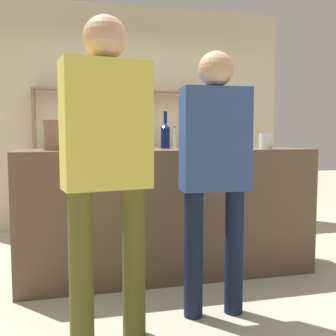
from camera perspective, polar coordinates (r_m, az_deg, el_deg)
The scene contains 13 objects.
ground_plane at distance 3.48m, azimuth 0.00°, elevation -14.91°, with size 16.00×16.00×0.00m, color #B2A893.
bar_counter at distance 3.34m, azimuth 0.00°, elevation -6.34°, with size 2.42×0.65×1.06m, color brown.
back_wall at distance 5.17m, azimuth -5.22°, elevation 7.32°, with size 4.02×0.12×2.80m, color beige.
back_shelf at distance 4.98m, azimuth -4.84°, elevation 4.67°, with size 2.45×0.18×1.73m.
counter_bottle_0 at distance 3.50m, azimuth 4.77°, elevation 5.16°, with size 0.09×0.09×0.35m.
counter_bottle_1 at distance 3.21m, azimuth -8.04°, elevation 5.18°, with size 0.07×0.07×0.35m.
counter_bottle_2 at distance 3.20m, azimuth 3.44°, elevation 5.25°, with size 0.07×0.07×0.36m.
counter_bottle_3 at distance 3.40m, azimuth -0.39°, elevation 4.85°, with size 0.08×0.08×0.32m.
wine_glass at distance 3.43m, azimuth -4.67°, elevation 4.97°, with size 0.09×0.09×0.17m.
ice_bucket at distance 3.16m, azimuth -15.86°, elevation 4.60°, with size 0.21×0.21×0.23m.
cork_jar at distance 3.40m, azimuth 13.96°, elevation 3.80°, with size 0.11×0.11×0.13m.
customer_left at distance 2.19m, azimuth -8.89°, elevation 1.92°, with size 0.51×0.29×1.82m.
customer_center at distance 2.52m, azimuth 6.82°, elevation 0.83°, with size 0.44×0.22×1.70m.
Camera 1 is at (-0.79, -3.18, 1.18)m, focal length 42.00 mm.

